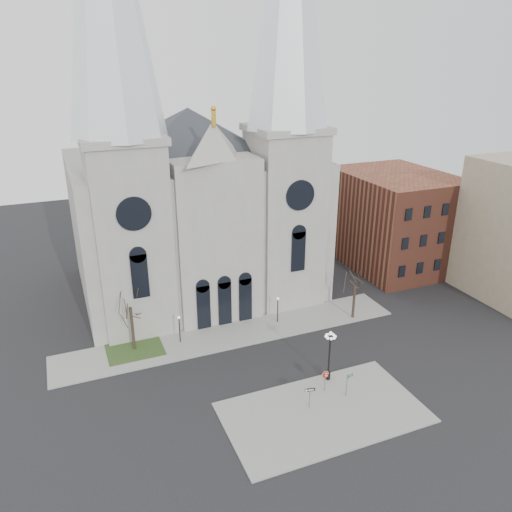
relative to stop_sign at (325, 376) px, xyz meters
name	(u,v)px	position (x,y,z in m)	size (l,w,h in m)	color
ground	(271,389)	(-4.59, 2.32, -1.75)	(160.00, 160.00, 0.00)	black
sidewalk_near	(324,412)	(-1.59, -2.68, -1.68)	(18.00, 10.00, 0.14)	gray
sidewalk_far	(232,334)	(-4.59, 13.32, -1.68)	(40.00, 6.00, 0.14)	gray
grass_patch	(135,349)	(-15.59, 14.32, -1.66)	(6.00, 5.00, 0.18)	#324E21
cathedral	(197,157)	(-4.59, 25.18, 16.73)	(33.00, 26.66, 54.00)	gray
bg_building_brick	(394,220)	(25.41, 24.32, 5.25)	(14.00, 18.00, 14.00)	brown
tree_left	(130,305)	(-15.59, 14.32, 3.83)	(3.20, 3.20, 7.50)	black
tree_right	(355,285)	(10.41, 11.32, 2.71)	(3.20, 3.20, 6.00)	black
ped_lamp_left	(179,325)	(-10.59, 13.82, 0.58)	(0.32, 0.32, 3.26)	black
ped_lamp_right	(278,305)	(1.41, 13.82, 0.58)	(0.32, 0.32, 3.26)	black
stop_sign	(325,376)	(0.00, 0.00, 0.00)	(0.78, 0.25, 2.24)	slate
globe_lamp	(330,350)	(1.24, 1.48, 1.78)	(1.52, 1.52, 5.41)	black
one_way_sign	(310,394)	(-2.51, -1.62, -0.13)	(0.95, 0.27, 2.20)	slate
street_name_sign	(347,383)	(1.59, -1.42, -0.24)	(0.73, 0.22, 2.33)	slate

